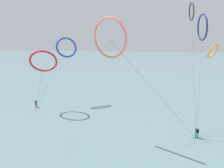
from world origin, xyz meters
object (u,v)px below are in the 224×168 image
Objects in this scene: kite_coral at (110,38)px; kite_navy at (202,28)px; surfer_emerald at (197,134)px; kite_crimson at (44,61)px; kite_cobalt at (66,47)px; surfer_magenta at (36,104)px; kite_charcoal at (192,12)px; kite_amber at (213,51)px.

kite_coral is 21.72m from kite_navy.
kite_crimson is at bearing -1.23° from surfer_emerald.
surfer_emerald is at bearing -63.08° from kite_cobalt.
kite_charcoal is at bearing 45.89° from surfer_magenta.
kite_coral is 26.21m from kite_charcoal.
kite_amber is at bearing -98.73° from kite_coral.
kite_crimson reaches higher than surfer_magenta.
kite_crimson is at bearing 98.38° from kite_navy.
surfer_emerald is 1.00× the size of surfer_magenta.
kite_cobalt is (-36.63, -18.93, 1.63)m from kite_amber.
kite_cobalt is 0.78× the size of kite_navy.
surfer_emerald is 18.84m from kite_coral.
surfer_emerald is at bearing 23.65° from kite_amber.
kite_crimson is at bearing 9.66° from surfer_magenta.
kite_charcoal is 33.34m from kite_crimson.
kite_charcoal is 7.08m from kite_navy.
kite_charcoal is (-9.76, -12.44, 9.27)m from kite_amber.
kite_navy is at bearing -172.38° from kite_charcoal.
kite_cobalt reaches higher than kite_amber.
surfer_emerald is at bearing 12.31° from surfer_magenta.
kite_navy is at bearing -89.19° from surfer_emerald.
kite_coral is at bearing -86.09° from kite_cobalt.
kite_cobalt is at bearing -18.72° from kite_amber.
kite_coral is 1.16× the size of kite_cobalt.
kite_crimson is 6.70m from kite_cobalt.
kite_cobalt is at bearing 66.93° from surfer_magenta.
kite_crimson reaches higher than surfer_emerald.
kite_coral is 18.96m from kite_cobalt.
kite_cobalt reaches higher than surfer_magenta.
kite_coral is at bearing -1.75° from surfer_magenta.
kite_coral is 0.90× the size of kite_navy.
kite_navy reaches higher than kite_coral.
kite_charcoal is at bearing 5.28° from kite_navy.
kite_cobalt is at bearing -134.93° from kite_crimson.
kite_cobalt is 28.06m from kite_navy.
kite_coral is at bearing 143.90° from kite_charcoal.
surfer_magenta is at bearing 95.66° from kite_navy.
surfer_magenta is at bearing -38.89° from kite_crimson.
kite_navy is (27.77, 0.51, 3.97)m from kite_cobalt.
kite_charcoal reaches higher than kite_cobalt.
surfer_emerald is 27.34m from kite_charcoal.
kite_amber is 18.33m from kite_charcoal.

